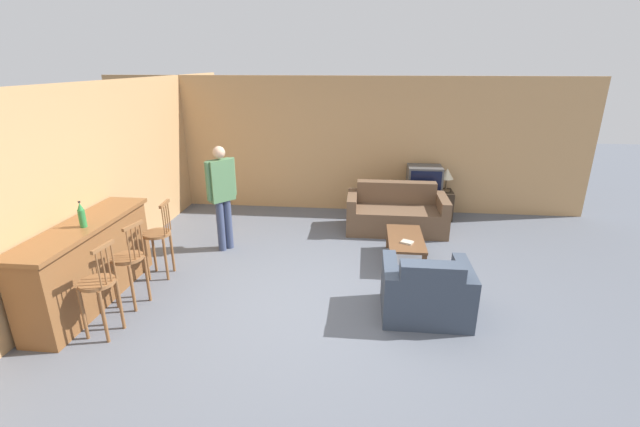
{
  "coord_description": "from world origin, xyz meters",
  "views": [
    {
      "loc": [
        0.46,
        -4.63,
        2.84
      ],
      "look_at": [
        -0.12,
        0.93,
        0.85
      ],
      "focal_mm": 24.0,
      "sensor_mm": 36.0,
      "label": 1
    }
  ],
  "objects_px": {
    "table_lamp": "(447,175)",
    "armchair_near": "(426,293)",
    "bar_chair_mid": "(129,264)",
    "tv": "(424,179)",
    "bar_chair_far": "(159,239)",
    "tv_unit": "(422,204)",
    "coffee_table": "(405,241)",
    "bottle": "(82,215)",
    "couch_far": "(396,214)",
    "person_by_window": "(222,192)",
    "book_on_table": "(407,242)",
    "bar_chair_near": "(99,289)"
  },
  "relations": [
    {
      "from": "bar_chair_mid",
      "to": "coffee_table",
      "type": "distance_m",
      "value": 3.76
    },
    {
      "from": "tv_unit",
      "to": "bottle",
      "type": "distance_m",
      "value": 5.75
    },
    {
      "from": "tv_unit",
      "to": "book_on_table",
      "type": "xyz_separation_m",
      "value": [
        -0.49,
        -2.24,
        0.14
      ]
    },
    {
      "from": "person_by_window",
      "to": "coffee_table",
      "type": "bearing_deg",
      "value": -3.62
    },
    {
      "from": "tv_unit",
      "to": "bottle",
      "type": "xyz_separation_m",
      "value": [
        -4.36,
        -3.64,
        0.9
      ]
    },
    {
      "from": "book_on_table",
      "to": "tv_unit",
      "type": "bearing_deg",
      "value": 77.76
    },
    {
      "from": "bar_chair_mid",
      "to": "tv",
      "type": "distance_m",
      "value": 5.31
    },
    {
      "from": "couch_far",
      "to": "tv",
      "type": "distance_m",
      "value": 1.03
    },
    {
      "from": "bar_chair_mid",
      "to": "coffee_table",
      "type": "bearing_deg",
      "value": 24.66
    },
    {
      "from": "tv",
      "to": "book_on_table",
      "type": "xyz_separation_m",
      "value": [
        -0.49,
        -2.24,
        -0.36
      ]
    },
    {
      "from": "bar_chair_far",
      "to": "armchair_near",
      "type": "relative_size",
      "value": 1.08
    },
    {
      "from": "bar_chair_mid",
      "to": "tv_unit",
      "type": "relative_size",
      "value": 0.98
    },
    {
      "from": "tv",
      "to": "table_lamp",
      "type": "xyz_separation_m",
      "value": [
        0.41,
        0.0,
        0.09
      ]
    },
    {
      "from": "couch_far",
      "to": "book_on_table",
      "type": "relative_size",
      "value": 8.54
    },
    {
      "from": "tv",
      "to": "person_by_window",
      "type": "bearing_deg",
      "value": -150.61
    },
    {
      "from": "bar_chair_far",
      "to": "couch_far",
      "type": "bearing_deg",
      "value": 32.05
    },
    {
      "from": "bottle",
      "to": "armchair_near",
      "type": "bearing_deg",
      "value": 2.32
    },
    {
      "from": "book_on_table",
      "to": "table_lamp",
      "type": "relative_size",
      "value": 0.46
    },
    {
      "from": "couch_far",
      "to": "bottle",
      "type": "distance_m",
      "value": 4.88
    },
    {
      "from": "bar_chair_near",
      "to": "tv_unit",
      "type": "xyz_separation_m",
      "value": [
        3.9,
        4.22,
        -0.29
      ]
    },
    {
      "from": "bar_chair_far",
      "to": "bottle",
      "type": "xyz_separation_m",
      "value": [
        -0.46,
        -0.8,
        0.61
      ]
    },
    {
      "from": "bar_chair_far",
      "to": "tv",
      "type": "relative_size",
      "value": 1.72
    },
    {
      "from": "bar_chair_far",
      "to": "tv_unit",
      "type": "distance_m",
      "value": 4.83
    },
    {
      "from": "person_by_window",
      "to": "bottle",
      "type": "bearing_deg",
      "value": -120.8
    },
    {
      "from": "bar_chair_mid",
      "to": "book_on_table",
      "type": "xyz_separation_m",
      "value": [
        3.41,
        1.36,
        -0.15
      ]
    },
    {
      "from": "bar_chair_near",
      "to": "coffee_table",
      "type": "xyz_separation_m",
      "value": [
        3.41,
        2.18,
        -0.22
      ]
    },
    {
      "from": "bar_chair_far",
      "to": "book_on_table",
      "type": "bearing_deg",
      "value": 9.92
    },
    {
      "from": "armchair_near",
      "to": "coffee_table",
      "type": "distance_m",
      "value": 1.45
    },
    {
      "from": "tv_unit",
      "to": "couch_far",
      "type": "bearing_deg",
      "value": -126.34
    },
    {
      "from": "tv",
      "to": "bottle",
      "type": "height_order",
      "value": "bottle"
    },
    {
      "from": "bar_chair_far",
      "to": "tv",
      "type": "height_order",
      "value": "bar_chair_far"
    },
    {
      "from": "book_on_table",
      "to": "table_lamp",
      "type": "xyz_separation_m",
      "value": [
        0.9,
        2.24,
        0.45
      ]
    },
    {
      "from": "person_by_window",
      "to": "bar_chair_far",
      "type": "bearing_deg",
      "value": -121.58
    },
    {
      "from": "bottle",
      "to": "person_by_window",
      "type": "bearing_deg",
      "value": 59.2
    },
    {
      "from": "table_lamp",
      "to": "person_by_window",
      "type": "relative_size",
      "value": 0.27
    },
    {
      "from": "person_by_window",
      "to": "tv_unit",
      "type": "bearing_deg",
      "value": 29.43
    },
    {
      "from": "table_lamp",
      "to": "armchair_near",
      "type": "bearing_deg",
      "value": -102.67
    },
    {
      "from": "coffee_table",
      "to": "table_lamp",
      "type": "height_order",
      "value": "table_lamp"
    },
    {
      "from": "bar_chair_mid",
      "to": "couch_far",
      "type": "distance_m",
      "value": 4.42
    },
    {
      "from": "bar_chair_far",
      "to": "person_by_window",
      "type": "relative_size",
      "value": 0.65
    },
    {
      "from": "bar_chair_mid",
      "to": "bottle",
      "type": "height_order",
      "value": "bottle"
    },
    {
      "from": "couch_far",
      "to": "tv",
      "type": "relative_size",
      "value": 2.74
    },
    {
      "from": "bar_chair_mid",
      "to": "tv",
      "type": "height_order",
      "value": "bar_chair_mid"
    },
    {
      "from": "bar_chair_near",
      "to": "couch_far",
      "type": "distance_m",
      "value": 4.84
    },
    {
      "from": "bar_chair_mid",
      "to": "armchair_near",
      "type": "distance_m",
      "value": 3.54
    },
    {
      "from": "couch_far",
      "to": "armchair_near",
      "type": "bearing_deg",
      "value": -86.38
    },
    {
      "from": "armchair_near",
      "to": "bar_chair_far",
      "type": "bearing_deg",
      "value": 169.69
    },
    {
      "from": "bar_chair_far",
      "to": "table_lamp",
      "type": "relative_size",
      "value": 2.45
    },
    {
      "from": "tv_unit",
      "to": "coffee_table",
      "type": "bearing_deg",
      "value": -103.48
    },
    {
      "from": "tv",
      "to": "person_by_window",
      "type": "height_order",
      "value": "person_by_window"
    }
  ]
}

